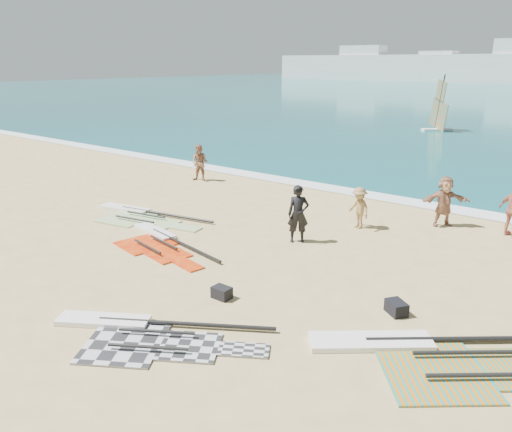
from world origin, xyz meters
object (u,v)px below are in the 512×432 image
Objects in this scene: rig_red at (159,242)px; beachgoer_left at (200,163)px; rig_green at (138,215)px; rig_orange at (438,355)px; gear_bag_near at (222,293)px; beachgoer_mid at (359,208)px; person_wetsuit at (298,214)px; beachgoer_right at (444,201)px; gear_bag_far at (396,308)px; rig_grey at (139,333)px.

rig_red is 2.62× the size of beachgoer_left.
rig_green is 6.62m from beachgoer_left.
gear_bag_near reaches higher than rig_orange.
beachgoer_mid is at bearing 61.81° from rig_red.
rig_green is at bearing 155.25° from person_wetsuit.
beachgoer_right is (12.46, 0.27, 0.01)m from beachgoer_left.
person_wetsuit reaches higher than beachgoer_right.
beachgoer_right is at bearing 21.23° from rig_green.
gear_bag_far reaches higher than rig_orange.
gear_bag_far is 5.61m from person_wetsuit.
gear_bag_far is (3.96, 2.02, 0.01)m from gear_bag_near.
beachgoer_left is at bearing 151.91° from gear_bag_far.
rig_grey is 0.86× the size of rig_orange.
beachgoer_right is (3.34, 4.87, -0.04)m from person_wetsuit.
gear_bag_near is at bearing 52.98° from rig_grey.
gear_bag_near is 0.32× the size of beachgoer_mid.
rig_orange is 17.66m from beachgoer_left.
person_wetsuit is (-0.57, 7.39, 0.95)m from rig_grey.
person_wetsuit is at bearing 50.43° from rig_red.
beachgoer_mid reaches higher than gear_bag_far.
rig_grey is 15.43m from beachgoer_left.
beachgoer_mid is at bearing -29.02° from beachgoer_left.
rig_red is at bearing -72.74° from beachgoer_left.
beachgoer_mid is (10.06, -1.93, -0.17)m from beachgoer_left.
gear_bag_near is 0.26× the size of beachgoer_left.
person_wetsuit is 1.06× the size of beachgoer_left.
rig_orange is 3.15× the size of beachgoer_left.
rig_red is at bearing -170.40° from beachgoer_right.
beachgoer_left reaches higher than gear_bag_near.
rig_green reaches higher than rig_grey.
gear_bag_near is (-5.42, -0.75, 0.11)m from rig_orange.
beachgoer_left is at bearing 111.41° from rig_orange.
rig_orange is at bearing -27.64° from beachgoer_mid.
gear_bag_near is at bearing -143.41° from beachgoer_right.
rig_red is at bearing 134.93° from rig_orange.
beachgoer_mid reaches higher than rig_orange.
beachgoer_left is (-9.93, 9.43, 0.79)m from gear_bag_near.
rig_red is 7.38m from beachgoer_mid.
gear_bag_far reaches higher than gear_bag_near.
beachgoer_right is at bearing -16.89° from beachgoer_left.
beachgoer_left is at bearing 100.64° from rig_green.
gear_bag_far reaches higher than rig_green.
rig_grey is at bearing -69.19° from beachgoer_left.
gear_bag_far reaches higher than rig_grey.
person_wetsuit reaches higher than rig_red.
gear_bag_far is (4.20, 4.57, 0.11)m from rig_grey.
gear_bag_near is (4.50, -1.79, 0.11)m from rig_red.
person_wetsuit is (-0.81, 4.84, 0.84)m from gear_bag_near.
gear_bag_far is 0.29× the size of beachgoer_right.
rig_orange is 7.51m from person_wetsuit.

